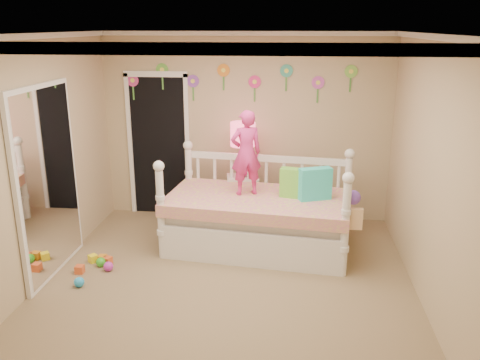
# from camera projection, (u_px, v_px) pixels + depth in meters

# --- Properties ---
(floor) EXTENTS (4.00, 4.50, 0.01)m
(floor) POSITION_uv_depth(u_px,v_px,m) (224.00, 292.00, 5.27)
(floor) COLOR #7F684C
(floor) RESTS_ON ground
(ceiling) EXTENTS (4.00, 4.50, 0.01)m
(ceiling) POSITION_uv_depth(u_px,v_px,m) (222.00, 34.00, 4.50)
(ceiling) COLOR white
(ceiling) RESTS_ON floor
(back_wall) EXTENTS (4.00, 0.01, 2.60)m
(back_wall) POSITION_uv_depth(u_px,v_px,m) (246.00, 128.00, 7.02)
(back_wall) COLOR tan
(back_wall) RESTS_ON floor
(left_wall) EXTENTS (0.01, 4.50, 2.60)m
(left_wall) POSITION_uv_depth(u_px,v_px,m) (27.00, 167.00, 5.09)
(left_wall) COLOR tan
(left_wall) RESTS_ON floor
(right_wall) EXTENTS (0.01, 4.50, 2.60)m
(right_wall) POSITION_uv_depth(u_px,v_px,m) (436.00, 180.00, 4.68)
(right_wall) COLOR tan
(right_wall) RESTS_ON floor
(crown_molding) EXTENTS (4.00, 4.50, 0.06)m
(crown_molding) POSITION_uv_depth(u_px,v_px,m) (222.00, 37.00, 4.51)
(crown_molding) COLOR white
(crown_molding) RESTS_ON ceiling
(daybed) EXTENTS (2.37, 1.45, 1.22)m
(daybed) POSITION_uv_depth(u_px,v_px,m) (258.00, 201.00, 6.16)
(daybed) COLOR white
(daybed) RESTS_ON floor
(pillow_turquoise) EXTENTS (0.41, 0.27, 0.39)m
(pillow_turquoise) POSITION_uv_depth(u_px,v_px,m) (315.00, 184.00, 5.97)
(pillow_turquoise) COLOR #2AD4CC
(pillow_turquoise) RESTS_ON daybed
(pillow_lime) EXTENTS (0.40, 0.21, 0.36)m
(pillow_lime) POSITION_uv_depth(u_px,v_px,m) (296.00, 183.00, 6.05)
(pillow_lime) COLOR #73D240
(pillow_lime) RESTS_ON daybed
(child) EXTENTS (0.44, 0.37, 1.04)m
(child) POSITION_uv_depth(u_px,v_px,m) (246.00, 153.00, 6.06)
(child) COLOR #E3338B
(child) RESTS_ON daybed
(nightstand) EXTENTS (0.47, 0.39, 0.71)m
(nightstand) POSITION_uv_depth(u_px,v_px,m) (243.00, 201.00, 6.95)
(nightstand) COLOR white
(nightstand) RESTS_ON floor
(table_lamp) EXTENTS (0.34, 0.34, 0.74)m
(table_lamp) POSITION_uv_depth(u_px,v_px,m) (243.00, 141.00, 6.70)
(table_lamp) COLOR #EE1F86
(table_lamp) RESTS_ON nightstand
(closet_doorway) EXTENTS (0.90, 0.04, 2.07)m
(closet_doorway) POSITION_uv_depth(u_px,v_px,m) (159.00, 145.00, 7.21)
(closet_doorway) COLOR black
(closet_doorway) RESTS_ON back_wall
(flower_decals) EXTENTS (3.40, 0.02, 0.50)m
(flower_decals) POSITION_uv_depth(u_px,v_px,m) (239.00, 82.00, 6.83)
(flower_decals) COLOR #B2668C
(flower_decals) RESTS_ON back_wall
(mirror_closet) EXTENTS (0.07, 1.30, 2.10)m
(mirror_closet) POSITION_uv_depth(u_px,v_px,m) (48.00, 182.00, 5.44)
(mirror_closet) COLOR white
(mirror_closet) RESTS_ON left_wall
(hanging_bag) EXTENTS (0.20, 0.16, 0.36)m
(hanging_bag) POSITION_uv_depth(u_px,v_px,m) (353.00, 211.00, 5.47)
(hanging_bag) COLOR beige
(hanging_bag) RESTS_ON daybed
(toy_scatter) EXTENTS (1.00, 1.41, 0.11)m
(toy_scatter) POSITION_uv_depth(u_px,v_px,m) (69.00, 273.00, 5.56)
(toy_scatter) COLOR #996666
(toy_scatter) RESTS_ON floor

